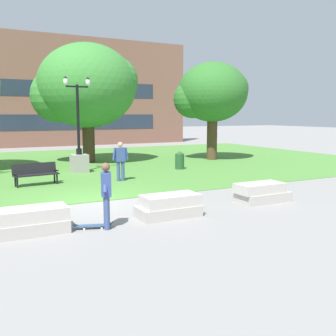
{
  "coord_description": "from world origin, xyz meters",
  "views": [
    {
      "loc": [
        -3.56,
        -12.54,
        2.92
      ],
      "look_at": [
        2.18,
        -1.4,
        1.2
      ],
      "focal_mm": 42.0,
      "sensor_mm": 36.0,
      "label": 1
    }
  ],
  "objects_px": {
    "concrete_block_center": "(31,221)",
    "skateboard": "(93,225)",
    "concrete_block_left": "(169,206)",
    "park_bench_near_left": "(36,173)",
    "person_bystander_near_lawn": "(120,159)",
    "lamp_post_right": "(79,153)",
    "concrete_block_right": "(262,193)",
    "person_skateboarder": "(106,192)",
    "trash_bin": "(180,160)"
  },
  "relations": [
    {
      "from": "person_bystander_near_lawn",
      "to": "lamp_post_right",
      "type": "bearing_deg",
      "value": 105.17
    },
    {
      "from": "person_skateboarder",
      "to": "skateboard",
      "type": "bearing_deg",
      "value": 155.97
    },
    {
      "from": "concrete_block_center",
      "to": "person_skateboarder",
      "type": "distance_m",
      "value": 1.96
    },
    {
      "from": "concrete_block_center",
      "to": "skateboard",
      "type": "height_order",
      "value": "concrete_block_center"
    },
    {
      "from": "person_skateboarder",
      "to": "trash_bin",
      "type": "height_order",
      "value": "person_skateboarder"
    },
    {
      "from": "lamp_post_right",
      "to": "person_bystander_near_lawn",
      "type": "bearing_deg",
      "value": -74.83
    },
    {
      "from": "park_bench_near_left",
      "to": "person_bystander_near_lawn",
      "type": "xyz_separation_m",
      "value": [
        3.48,
        -0.64,
        0.44
      ]
    },
    {
      "from": "concrete_block_center",
      "to": "trash_bin",
      "type": "xyz_separation_m",
      "value": [
        8.76,
        8.27,
        0.2
      ]
    },
    {
      "from": "concrete_block_left",
      "to": "park_bench_near_left",
      "type": "height_order",
      "value": "park_bench_near_left"
    },
    {
      "from": "concrete_block_left",
      "to": "trash_bin",
      "type": "height_order",
      "value": "trash_bin"
    },
    {
      "from": "concrete_block_right",
      "to": "person_bystander_near_lawn",
      "type": "xyz_separation_m",
      "value": [
        -2.78,
        6.0,
        0.68
      ]
    },
    {
      "from": "park_bench_near_left",
      "to": "person_bystander_near_lawn",
      "type": "height_order",
      "value": "person_bystander_near_lawn"
    },
    {
      "from": "concrete_block_center",
      "to": "concrete_block_right",
      "type": "height_order",
      "value": "same"
    },
    {
      "from": "skateboard",
      "to": "trash_bin",
      "type": "xyz_separation_m",
      "value": [
        7.3,
        8.6,
        0.42
      ]
    },
    {
      "from": "concrete_block_center",
      "to": "lamp_post_right",
      "type": "bearing_deg",
      "value": 68.87
    },
    {
      "from": "concrete_block_left",
      "to": "person_bystander_near_lawn",
      "type": "height_order",
      "value": "person_bystander_near_lawn"
    },
    {
      "from": "concrete_block_left",
      "to": "park_bench_near_left",
      "type": "xyz_separation_m",
      "value": [
        -2.6,
        6.94,
        0.23
      ]
    },
    {
      "from": "concrete_block_center",
      "to": "person_skateboarder",
      "type": "xyz_separation_m",
      "value": [
        1.78,
        -0.47,
        0.66
      ]
    },
    {
      "from": "person_skateboarder",
      "to": "lamp_post_right",
      "type": "height_order",
      "value": "lamp_post_right"
    },
    {
      "from": "person_skateboarder",
      "to": "lamp_post_right",
      "type": "xyz_separation_m",
      "value": [
        1.92,
        10.05,
        0.03
      ]
    },
    {
      "from": "concrete_block_right",
      "to": "trash_bin",
      "type": "height_order",
      "value": "trash_bin"
    },
    {
      "from": "concrete_block_center",
      "to": "lamp_post_right",
      "type": "relative_size",
      "value": 0.38
    },
    {
      "from": "concrete_block_right",
      "to": "park_bench_near_left",
      "type": "bearing_deg",
      "value": 133.3
    },
    {
      "from": "concrete_block_center",
      "to": "lamp_post_right",
      "type": "distance_m",
      "value": 10.29
    },
    {
      "from": "skateboard",
      "to": "park_bench_near_left",
      "type": "height_order",
      "value": "park_bench_near_left"
    },
    {
      "from": "concrete_block_right",
      "to": "person_bystander_near_lawn",
      "type": "height_order",
      "value": "person_bystander_near_lawn"
    },
    {
      "from": "concrete_block_left",
      "to": "skateboard",
      "type": "xyz_separation_m",
      "value": [
        -2.3,
        -0.18,
        -0.22
      ]
    },
    {
      "from": "skateboard",
      "to": "person_bystander_near_lawn",
      "type": "bearing_deg",
      "value": 63.91
    },
    {
      "from": "lamp_post_right",
      "to": "person_bystander_near_lawn",
      "type": "xyz_separation_m",
      "value": [
        0.93,
        -3.42,
        -0.01
      ]
    },
    {
      "from": "concrete_block_center",
      "to": "person_bystander_near_lawn",
      "type": "relative_size",
      "value": 1.05
    },
    {
      "from": "concrete_block_left",
      "to": "lamp_post_right",
      "type": "relative_size",
      "value": 0.38
    },
    {
      "from": "concrete_block_left",
      "to": "park_bench_near_left",
      "type": "relative_size",
      "value": 0.97
    },
    {
      "from": "concrete_block_right",
      "to": "skateboard",
      "type": "distance_m",
      "value": 5.98
    },
    {
      "from": "concrete_block_center",
      "to": "person_bystander_near_lawn",
      "type": "xyz_separation_m",
      "value": [
        4.63,
        6.16,
        0.68
      ]
    },
    {
      "from": "concrete_block_right",
      "to": "park_bench_near_left",
      "type": "relative_size",
      "value": 1.02
    },
    {
      "from": "person_skateboarder",
      "to": "lamp_post_right",
      "type": "bearing_deg",
      "value": 79.17
    },
    {
      "from": "skateboard",
      "to": "lamp_post_right",
      "type": "relative_size",
      "value": 0.22
    },
    {
      "from": "concrete_block_left",
      "to": "person_skateboarder",
      "type": "xyz_separation_m",
      "value": [
        -1.98,
        -0.32,
        0.66
      ]
    },
    {
      "from": "person_skateboarder",
      "to": "lamp_post_right",
      "type": "relative_size",
      "value": 0.36
    },
    {
      "from": "person_skateboarder",
      "to": "trash_bin",
      "type": "bearing_deg",
      "value": 51.4
    },
    {
      "from": "person_skateboarder",
      "to": "concrete_block_right",
      "type": "bearing_deg",
      "value": 6.29
    },
    {
      "from": "concrete_block_left",
      "to": "person_skateboarder",
      "type": "bearing_deg",
      "value": -170.82
    },
    {
      "from": "concrete_block_center",
      "to": "trash_bin",
      "type": "height_order",
      "value": "trash_bin"
    },
    {
      "from": "skateboard",
      "to": "person_bystander_near_lawn",
      "type": "distance_m",
      "value": 7.27
    },
    {
      "from": "concrete_block_left",
      "to": "trash_bin",
      "type": "xyz_separation_m",
      "value": [
        5.0,
        8.42,
        0.2
      ]
    },
    {
      "from": "concrete_block_right",
      "to": "skateboard",
      "type": "relative_size",
      "value": 1.83
    },
    {
      "from": "concrete_block_center",
      "to": "park_bench_near_left",
      "type": "xyz_separation_m",
      "value": [
        1.15,
        6.8,
        0.23
      ]
    },
    {
      "from": "concrete_block_right",
      "to": "lamp_post_right",
      "type": "xyz_separation_m",
      "value": [
        -3.71,
        9.43,
        0.69
      ]
    },
    {
      "from": "person_bystander_near_lawn",
      "to": "skateboard",
      "type": "bearing_deg",
      "value": -116.09
    },
    {
      "from": "concrete_block_right",
      "to": "person_skateboarder",
      "type": "xyz_separation_m",
      "value": [
        -5.63,
        -0.62,
        0.66
      ]
    }
  ]
}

